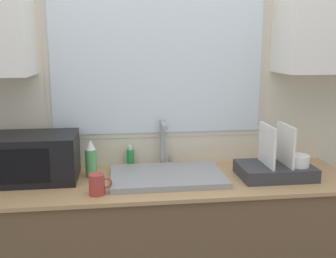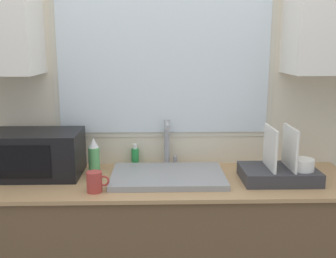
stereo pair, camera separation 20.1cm
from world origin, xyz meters
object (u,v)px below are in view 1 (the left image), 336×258
faucet (163,140)px  spray_bottle (91,159)px  soap_bottle (130,157)px  mug_near_sink (97,184)px  microwave (30,158)px  dish_rack (277,167)px

faucet → spray_bottle: bearing=-162.7°
soap_bottle → faucet: bearing=-7.7°
mug_near_sink → microwave: bearing=144.0°
soap_bottle → spray_bottle: bearing=-144.8°
mug_near_sink → soap_bottle: bearing=67.8°
spray_bottle → mug_near_sink: (0.04, -0.27, -0.05)m
mug_near_sink → faucet: bearing=47.5°
spray_bottle → mug_near_sink: size_ratio=1.86×
faucet → mug_near_sink: (-0.36, -0.40, -0.11)m
soap_bottle → mug_near_sink: soap_bottle is taller
dish_rack → spray_bottle: dish_rack is taller
dish_rack → microwave: bearing=174.7°
dish_rack → soap_bottle: dish_rack is taller
microwave → dish_rack: dish_rack is taller
faucet → microwave: size_ratio=0.57×
faucet → soap_bottle: (-0.19, 0.03, -0.11)m
spray_bottle → soap_bottle: bearing=35.2°
faucet → microwave: 0.74m
microwave → spray_bottle: size_ratio=2.34×
dish_rack → mug_near_sink: size_ratio=3.51×
mug_near_sink → dish_rack: bearing=8.2°
dish_rack → soap_bottle: 0.83m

